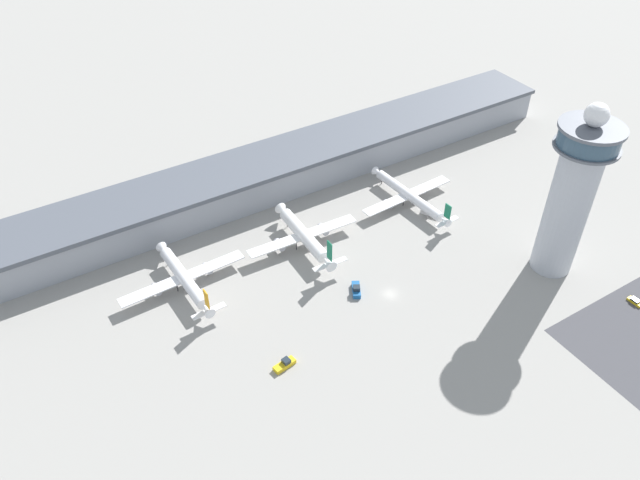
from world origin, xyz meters
TOP-DOWN VIEW (x-y plane):
  - ground_plane at (0.00, 0.00)m, footprint 1000.00×1000.00m
  - terminal_building at (0.00, 70.00)m, footprint 239.97×25.00m
  - control_tower at (52.32, -16.64)m, footprint 18.72×18.72m
  - airplane_gate_alpha at (-52.93, 35.89)m, footprint 41.14×36.64m
  - airplane_gate_bravo at (-11.07, 33.65)m, footprint 39.86×35.85m
  - airplane_gate_charlie at (34.03, 34.58)m, footprint 38.98×40.88m
  - service_truck_catering at (-41.63, -7.61)m, footprint 6.81×3.32m
  - service_truck_fuel at (36.65, 25.29)m, footprint 5.39×7.16m
  - service_truck_baggage at (-8.46, 6.27)m, footprint 5.37×6.94m
  - car_navy_sedan at (61.35, -42.30)m, footprint 1.87×4.60m

SIDE VIEW (x-z plane):
  - ground_plane at x=0.00m, z-range 0.00..0.00m
  - car_navy_sedan at x=61.35m, z-range -0.16..1.24m
  - service_truck_catering at x=-41.63m, z-range -0.38..2.09m
  - service_truck_fuel at x=36.65m, z-range -0.43..2.37m
  - service_truck_baggage at x=-8.46m, z-range -0.44..2.41m
  - airplane_gate_charlie at x=34.03m, z-range -1.78..9.25m
  - airplane_gate_alpha at x=-52.93m, z-range -1.96..10.29m
  - airplane_gate_bravo at x=-11.07m, z-range -2.18..11.66m
  - terminal_building at x=0.00m, z-range 0.09..13.90m
  - control_tower at x=52.32m, z-range -0.09..58.11m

